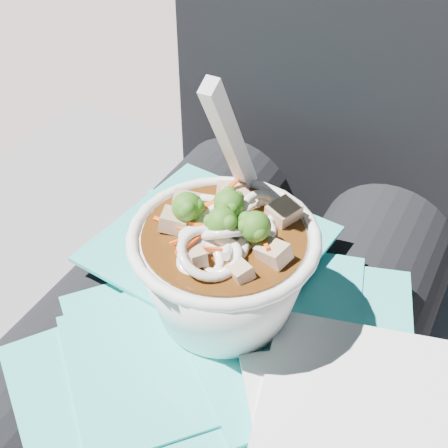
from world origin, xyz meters
The scene contains 6 objects.
stone_ledge centered at (0.00, 0.15, 0.23)m, with size 1.00×0.50×0.45m, color slate.
lap centered at (0.00, 0.00, 0.53)m, with size 0.34×0.48×0.15m.
person_body centered at (0.00, 0.09, 0.55)m, with size 0.34×0.94×1.00m.
plastic_bag centered at (0.02, -0.03, 0.61)m, with size 0.30×0.39×0.02m.
napkins centered at (0.14, -0.06, 0.62)m, with size 0.17×0.18×0.01m.
udon_bowl centered at (0.02, -0.02, 0.67)m, with size 0.15×0.15×0.19m.
Camera 1 is at (0.18, -0.31, 0.99)m, focal length 50.00 mm.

